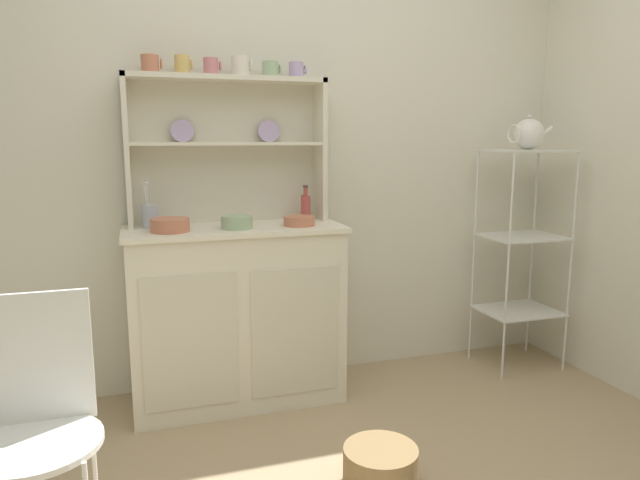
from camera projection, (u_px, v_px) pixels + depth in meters
name	position (u px, v px, depth m)	size (l,w,h in m)	color
wall_back	(283.00, 146.00, 3.00)	(3.84, 0.05, 2.50)	silver
hutch_cabinet	(237.00, 312.00, 2.80)	(1.03, 0.45, 0.87)	silver
hutch_shelf_unit	(227.00, 139.00, 2.81)	(0.96, 0.18, 0.71)	beige
bakers_rack	(523.00, 233.00, 3.18)	(0.42, 0.34, 1.23)	silver
wire_chair	(36.00, 413.00, 1.62)	(0.36, 0.36, 0.85)	white
floor_basket	(380.00, 468.00, 2.13)	(0.28, 0.28, 0.15)	#93754C
cup_terracotta_0	(150.00, 64.00, 2.61)	(0.09, 0.08, 0.08)	#C67556
cup_gold_1	(182.00, 65.00, 2.65)	(0.08, 0.07, 0.09)	#DBB760
cup_rose_2	(211.00, 67.00, 2.69)	(0.08, 0.07, 0.08)	#D17A84
cup_cream_3	(240.00, 66.00, 2.73)	(0.10, 0.08, 0.09)	silver
cup_sage_4	(271.00, 69.00, 2.78)	(0.09, 0.08, 0.08)	#9EB78E
cup_lilac_5	(297.00, 70.00, 2.82)	(0.09, 0.07, 0.08)	#B79ECC
bowl_mixing_large	(170.00, 225.00, 2.56)	(0.17, 0.17, 0.06)	#C67556
bowl_floral_medium	(237.00, 222.00, 2.65)	(0.15, 0.15, 0.06)	#9EB78E
bowl_cream_small	(299.00, 221.00, 2.75)	(0.15, 0.15, 0.05)	#C67556
jam_bottle	(306.00, 207.00, 2.91)	(0.05, 0.05, 0.18)	#B74C47
utensil_jar	(150.00, 216.00, 2.68)	(0.08, 0.08, 0.23)	#B2B7C6
porcelain_teapot	(528.00, 134.00, 3.09)	(0.26, 0.17, 0.19)	white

